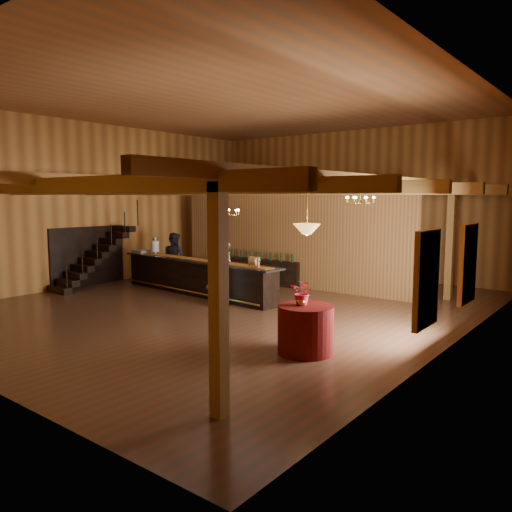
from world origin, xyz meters
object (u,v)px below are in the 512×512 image
Objects in this scene: bartender at (226,266)px; guest at (217,280)px; beverage_dispenser at (155,245)px; raffle_drum at (254,261)px; round_table at (306,329)px; pendant_lamp at (307,229)px; chandelier_left at (226,212)px; chandelier_right at (360,200)px; backbar_shelf at (261,272)px; staff_second at (174,258)px; floor_plant at (392,276)px; tasting_bar at (196,277)px.

bartender is 1.14× the size of guest.
bartender is at bearing 13.55° from beverage_dispenser.
raffle_drum is at bearing -6.16° from beverage_dispenser.
round_table is 1.94m from pendant_lamp.
raffle_drum is at bearing 42.11° from guest.
chandelier_left and chandelier_right have the same top height.
backbar_shelf is 3.29m from chandelier_left.
chandelier_right is 0.89× the size of pendant_lamp.
chandelier_right reaches higher than beverage_dispenser.
chandelier_left is at bearing 170.46° from staff_second.
beverage_dispenser is at bearing 171.94° from guest.
chandelier_left and pendant_lamp have the same top height.
floor_plant reaches higher than round_table.
floor_plant is at bearing 97.93° from pendant_lamp.
backbar_shelf is 4.59m from floor_plant.
backbar_shelf is 1.87m from bartender.
chandelier_left is (-1.47, 0.53, 1.30)m from raffle_drum.
tasting_bar is 2.16× the size of backbar_shelf.
round_table is at bearing 155.24° from staff_second.
staff_second is at bearing 162.47° from guest.
staff_second reaches higher than floor_plant.
bartender reaches higher than raffle_drum.
beverage_dispenser is (-2.18, 0.24, 0.82)m from tasting_bar.
tasting_bar reaches higher than round_table.
round_table is 0.67× the size of bartender.
pendant_lamp is at bearing -33.51° from chandelier_left.
bartender is at bearing -96.07° from backbar_shelf.
beverage_dispenser is at bearing -179.51° from chandelier_left.
bartender is (-2.02, 1.14, -0.45)m from raffle_drum.
raffle_drum is 4.40m from floor_plant.
guest is at bearing -78.18° from backbar_shelf.
guest is 1.14× the size of floor_plant.
chandelier_right is 4.83m from bartender.
tasting_bar is 1.84m from guest.
beverage_dispenser is 3.71m from backbar_shelf.
staff_second is (0.32, 0.57, -0.47)m from beverage_dispenser.
chandelier_right is at bearing 44.62° from guest.
pendant_lamp is (3.36, -2.67, 1.15)m from raffle_drum.
guest is (0.62, -1.11, -1.85)m from chandelier_left.
chandelier_right is 4.48m from guest.
round_table is 5.18m from chandelier_right.
backbar_shelf is 7.81m from round_table.
raffle_drum is 2.36m from bartender.
raffle_drum is at bearing 167.26° from staff_second.
pendant_lamp is at bearing -82.07° from floor_plant.
backbar_shelf is 3.78× the size of chandelier_right.
staff_second is at bearing 18.98° from bartender.
floor_plant is (3.34, 4.15, -0.09)m from guest.
guest reaches higher than round_table.
chandelier_left reaches higher than bartender.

